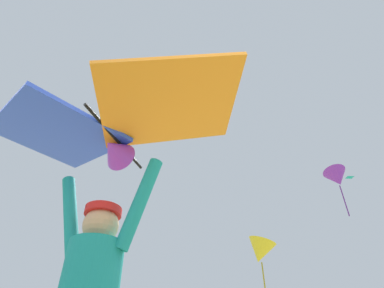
{
  "coord_description": "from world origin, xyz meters",
  "views": [
    {
      "loc": [
        1.1,
        -1.8,
        0.65
      ],
      "look_at": [
        -0.14,
        1.52,
        3.36
      ],
      "focal_mm": 30.17,
      "sensor_mm": 36.0,
      "label": 1
    }
  ],
  "objects_px": {
    "distant_kite_teal_low_left": "(350,177)",
    "distant_kite_yellow_high_left": "(260,251)",
    "held_stunt_kite": "(111,126)",
    "distant_kite_purple_mid_left": "(337,178)"
  },
  "relations": [
    {
      "from": "held_stunt_kite",
      "to": "distant_kite_teal_low_left",
      "type": "relative_size",
      "value": 2.19
    },
    {
      "from": "distant_kite_teal_low_left",
      "to": "distant_kite_purple_mid_left",
      "type": "height_order",
      "value": "distant_kite_teal_low_left"
    },
    {
      "from": "distant_kite_yellow_high_left",
      "to": "distant_kite_purple_mid_left",
      "type": "xyz_separation_m",
      "value": [
        4.47,
        4.27,
        5.24
      ]
    },
    {
      "from": "distant_kite_purple_mid_left",
      "to": "distant_kite_teal_low_left",
      "type": "bearing_deg",
      "value": 78.47
    },
    {
      "from": "distant_kite_teal_low_left",
      "to": "distant_kite_purple_mid_left",
      "type": "bearing_deg",
      "value": -101.53
    },
    {
      "from": "distant_kite_purple_mid_left",
      "to": "distant_kite_yellow_high_left",
      "type": "bearing_deg",
      "value": -136.32
    },
    {
      "from": "distant_kite_teal_low_left",
      "to": "distant_kite_purple_mid_left",
      "type": "xyz_separation_m",
      "value": [
        -3.53,
        -17.29,
        -9.28
      ]
    },
    {
      "from": "distant_kite_teal_low_left",
      "to": "distant_kite_yellow_high_left",
      "type": "height_order",
      "value": "distant_kite_teal_low_left"
    },
    {
      "from": "held_stunt_kite",
      "to": "distant_kite_yellow_high_left",
      "type": "bearing_deg",
      "value": 93.88
    },
    {
      "from": "distant_kite_teal_low_left",
      "to": "distant_kite_yellow_high_left",
      "type": "xyz_separation_m",
      "value": [
        -8.0,
        -21.56,
        -14.51
      ]
    }
  ]
}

